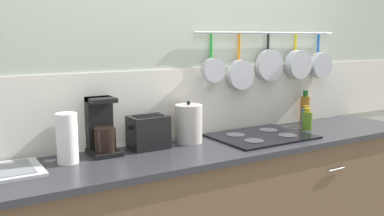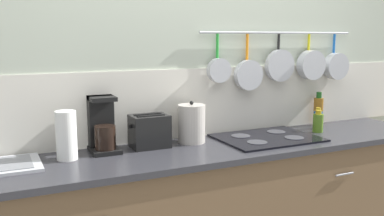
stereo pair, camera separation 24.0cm
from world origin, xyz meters
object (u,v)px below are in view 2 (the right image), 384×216
Objects in this scene: bottle_cooking_wine at (318,119)px; bottle_vinegar at (318,111)px; paper_towel_roll at (66,135)px; coffee_maker at (103,128)px; kettle at (192,124)px; toaster at (149,131)px; bottle_olive_oil at (318,122)px.

bottle_cooking_wine is 0.12m from bottle_vinegar.
bottle_vinegar is at bearing 3.70° from paper_towel_roll.
kettle is at bearing -2.97° from coffee_maker.
bottle_vinegar is (1.80, 0.12, -0.02)m from paper_towel_roll.
toaster is 1.57× the size of bottle_cooking_wine.
bottle_vinegar is (1.59, 0.03, -0.02)m from coffee_maker.
paper_towel_roll is at bearing -175.90° from kettle.
coffee_maker reaches higher than kettle.
toaster is 1.55× the size of bottle_olive_oil.
bottle_olive_oil is at bearing -2.01° from paper_towel_roll.
kettle is at bearing 178.65° from bottle_cooking_wine.
toaster is 0.91× the size of kettle.
bottle_cooking_wine is at bearing 1.03° from paper_towel_roll.
bottle_cooking_wine is (0.08, 0.09, -0.00)m from bottle_olive_oil.
kettle reaches higher than toaster.
paper_towel_roll is at bearing -158.90° from coffee_maker.
coffee_maker is at bearing 174.44° from bottle_olive_oil.
bottle_olive_oil is at bearing -5.38° from toaster.
bottle_olive_oil reaches higher than bottle_cooking_wine.
toaster is at bearing -179.65° from kettle.
toaster reaches higher than bottle_cooking_wine.
toaster is 1.32m from bottle_vinegar.
coffee_maker reaches higher than bottle_vinegar.
toaster reaches higher than bottle_olive_oil.
bottle_vinegar is at bearing 3.42° from kettle.
toaster is (0.48, 0.05, -0.03)m from paper_towel_roll.
coffee_maker is at bearing -178.75° from bottle_vinegar.
kettle is 1.05m from bottle_vinegar.
paper_towel_roll is 1.01× the size of kettle.
kettle reaches higher than bottle_olive_oil.
toaster is 0.27m from kettle.
coffee_maker reaches higher than bottle_cooking_wine.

